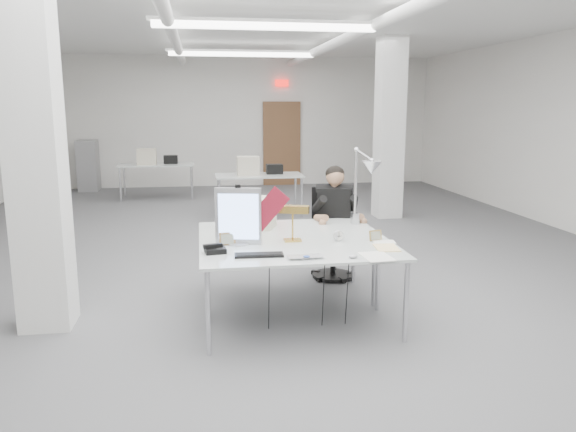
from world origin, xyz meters
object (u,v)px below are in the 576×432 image
(monitor, at_px, (238,216))
(desk_phone, at_px, (215,250))
(seated_person, at_px, (335,204))
(bankers_lamp, at_px, (293,224))
(laptop, at_px, (307,258))
(architect_lamp, at_px, (362,185))
(office_chair, at_px, (333,232))
(desk_main, at_px, (302,252))
(beige_monitor, at_px, (258,212))

(monitor, relative_size, desk_phone, 2.99)
(seated_person, relative_size, bankers_lamp, 2.37)
(laptop, bearing_deg, architect_lamp, 51.83)
(office_chair, height_order, seated_person, seated_person)
(laptop, height_order, bankers_lamp, bankers_lamp)
(monitor, bearing_deg, desk_main, -17.64)
(laptop, relative_size, bankers_lamp, 0.90)
(monitor, relative_size, bankers_lamp, 1.56)
(monitor, relative_size, beige_monitor, 1.56)
(desk_phone, height_order, architect_lamp, architect_lamp)
(desk_main, bearing_deg, seated_person, 65.90)
(desk_phone, bearing_deg, desk_main, -10.88)
(desk_main, xyz_separation_m, desk_phone, (-0.76, 0.03, 0.03))
(monitor, relative_size, laptop, 1.74)
(desk_main, distance_m, architect_lamp, 1.19)
(office_chair, height_order, beige_monitor, office_chair)
(beige_monitor, xyz_separation_m, architect_lamp, (1.06, -0.23, 0.29))
(beige_monitor, bearing_deg, seated_person, 45.89)
(monitor, height_order, laptop, monitor)
(seated_person, height_order, monitor, seated_person)
(beige_monitor, relative_size, architect_lamp, 0.37)
(bankers_lamp, bearing_deg, beige_monitor, 130.63)
(desk_phone, bearing_deg, office_chair, 37.87)
(beige_monitor, bearing_deg, bankers_lamp, -47.62)
(monitor, xyz_separation_m, bankers_lamp, (0.51, 0.04, -0.09))
(desk_main, relative_size, seated_person, 2.25)
(desk_main, distance_m, desk_phone, 0.76)
(laptop, xyz_separation_m, desk_phone, (-0.74, 0.35, 0.01))
(office_chair, bearing_deg, desk_phone, -116.00)
(desk_phone, xyz_separation_m, beige_monitor, (0.47, 0.97, 0.14))
(laptop, relative_size, architect_lamp, 0.33)
(desk_main, distance_m, bankers_lamp, 0.40)
(monitor, height_order, bankers_lamp, monitor)
(seated_person, xyz_separation_m, laptop, (-0.67, -1.77, -0.13))
(desk_main, xyz_separation_m, office_chair, (0.65, 1.50, -0.18))
(seated_person, height_order, beige_monitor, seated_person)
(office_chair, bearing_deg, monitor, -117.07)
(laptop, xyz_separation_m, bankers_lamp, (-0.01, 0.66, 0.16))
(monitor, bearing_deg, architect_lamp, 31.99)
(seated_person, xyz_separation_m, beige_monitor, (-0.94, -0.45, 0.02))
(seated_person, distance_m, monitor, 1.65)
(monitor, xyz_separation_m, laptop, (0.52, -0.63, -0.25))
(desk_main, distance_m, monitor, 0.68)
(seated_person, relative_size, desk_phone, 4.53)
(bankers_lamp, bearing_deg, desk_main, -67.62)
(desk_phone, xyz_separation_m, architect_lamp, (1.53, 0.74, 0.43))
(desk_main, distance_m, laptop, 0.31)
(desk_main, height_order, bankers_lamp, bankers_lamp)
(desk_main, relative_size, bankers_lamp, 5.33)
(desk_main, bearing_deg, architect_lamp, 45.12)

